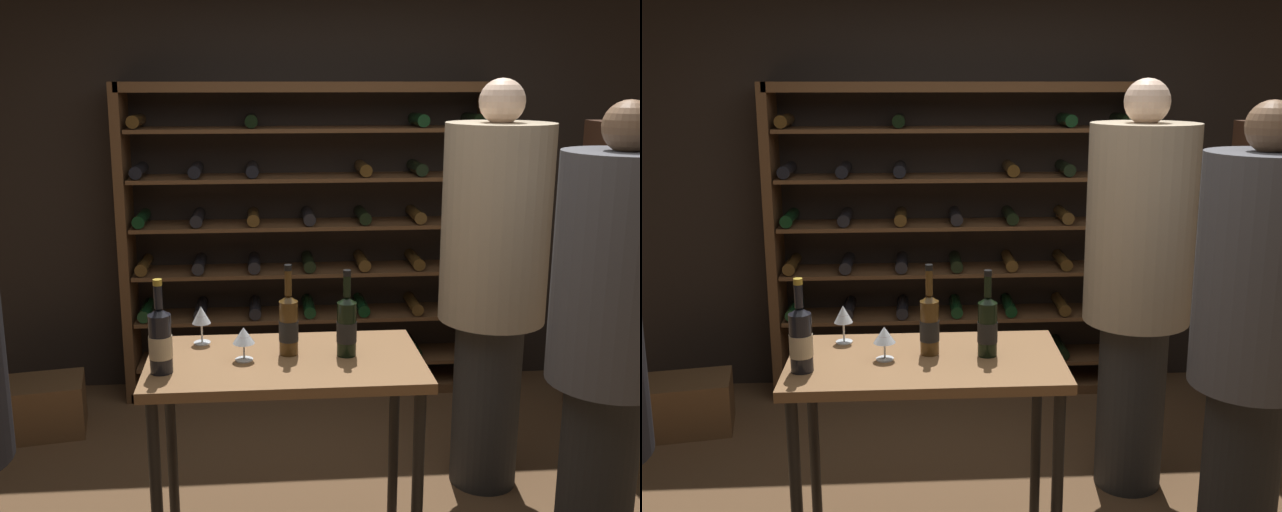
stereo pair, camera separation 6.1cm
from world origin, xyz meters
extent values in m
cube|color=black|center=(0.00, 2.03, 1.35)|extent=(4.90, 0.10, 2.69)
cube|color=brown|center=(-1.21, 1.82, 0.98)|extent=(0.06, 0.32, 1.96)
cube|color=brown|center=(1.03, 1.82, 0.98)|extent=(0.06, 0.32, 1.96)
cube|color=brown|center=(-0.09, 1.82, 1.93)|extent=(2.24, 0.32, 0.06)
cube|color=brown|center=(-0.09, 1.82, 0.03)|extent=(2.24, 0.32, 0.06)
cube|color=brown|center=(-0.09, 1.82, 0.21)|extent=(2.16, 0.32, 0.02)
cylinder|color=black|center=(-0.77, 1.82, 0.27)|extent=(0.08, 0.30, 0.08)
cylinder|color=black|center=(-0.09, 1.82, 0.27)|extent=(0.08, 0.30, 0.08)
cylinder|color=#4C3314|center=(0.25, 1.82, 0.27)|extent=(0.08, 0.30, 0.08)
cylinder|color=black|center=(0.59, 1.82, 0.27)|extent=(0.08, 0.30, 0.08)
cube|color=brown|center=(-0.09, 1.82, 0.51)|extent=(2.16, 0.32, 0.02)
cylinder|color=black|center=(-1.11, 1.82, 0.56)|extent=(0.08, 0.30, 0.08)
cylinder|color=black|center=(-0.77, 1.82, 0.56)|extent=(0.08, 0.30, 0.08)
cylinder|color=black|center=(-0.43, 1.82, 0.56)|extent=(0.08, 0.30, 0.08)
cylinder|color=black|center=(-0.09, 1.82, 0.56)|extent=(0.08, 0.30, 0.08)
cylinder|color=black|center=(0.25, 1.82, 0.56)|extent=(0.08, 0.30, 0.08)
cylinder|color=#4C3314|center=(0.59, 1.82, 0.56)|extent=(0.08, 0.30, 0.08)
cylinder|color=black|center=(0.93, 1.82, 0.56)|extent=(0.08, 0.30, 0.08)
cube|color=brown|center=(-0.09, 1.82, 0.80)|extent=(2.16, 0.32, 0.02)
cylinder|color=#4C3314|center=(-1.11, 1.82, 0.85)|extent=(0.08, 0.30, 0.08)
cylinder|color=black|center=(-0.77, 1.82, 0.85)|extent=(0.08, 0.30, 0.08)
cylinder|color=black|center=(-0.43, 1.82, 0.85)|extent=(0.08, 0.30, 0.08)
cylinder|color=black|center=(-0.09, 1.82, 0.85)|extent=(0.08, 0.30, 0.08)
cylinder|color=#4C3314|center=(0.25, 1.82, 0.85)|extent=(0.08, 0.30, 0.08)
cylinder|color=#4C3314|center=(0.59, 1.82, 0.85)|extent=(0.08, 0.30, 0.08)
cylinder|color=#4C3314|center=(0.93, 1.82, 0.85)|extent=(0.08, 0.30, 0.08)
cube|color=brown|center=(-0.09, 1.82, 1.09)|extent=(2.16, 0.32, 0.02)
cylinder|color=black|center=(-1.11, 1.82, 1.15)|extent=(0.08, 0.30, 0.08)
cylinder|color=black|center=(-0.77, 1.82, 1.15)|extent=(0.08, 0.30, 0.08)
cylinder|color=#4C3314|center=(-0.43, 1.82, 1.15)|extent=(0.08, 0.30, 0.08)
cylinder|color=black|center=(-0.09, 1.82, 1.15)|extent=(0.08, 0.30, 0.08)
cylinder|color=black|center=(0.25, 1.82, 1.15)|extent=(0.08, 0.30, 0.08)
cylinder|color=#4C3314|center=(0.59, 1.82, 1.15)|extent=(0.08, 0.30, 0.08)
cylinder|color=#4C3314|center=(0.93, 1.82, 1.15)|extent=(0.08, 0.30, 0.08)
cube|color=brown|center=(-0.09, 1.82, 1.39)|extent=(2.16, 0.32, 0.02)
cylinder|color=black|center=(-1.11, 1.82, 1.44)|extent=(0.08, 0.30, 0.08)
cylinder|color=black|center=(-0.77, 1.82, 1.44)|extent=(0.08, 0.30, 0.08)
cylinder|color=black|center=(-0.43, 1.82, 1.44)|extent=(0.08, 0.30, 0.08)
cylinder|color=#4C3314|center=(0.25, 1.82, 1.44)|extent=(0.08, 0.30, 0.08)
cylinder|color=black|center=(0.59, 1.82, 1.44)|extent=(0.08, 0.30, 0.08)
cylinder|color=black|center=(0.93, 1.82, 1.44)|extent=(0.08, 0.30, 0.08)
cube|color=brown|center=(-0.09, 1.82, 1.68)|extent=(2.16, 0.32, 0.02)
cylinder|color=#4C3314|center=(-1.11, 1.82, 1.74)|extent=(0.08, 0.30, 0.08)
cylinder|color=black|center=(-0.43, 1.82, 1.74)|extent=(0.08, 0.30, 0.08)
cylinder|color=black|center=(0.59, 1.82, 1.74)|extent=(0.08, 0.30, 0.08)
cylinder|color=black|center=(0.93, 1.82, 1.74)|extent=(0.08, 0.30, 0.08)
cube|color=brown|center=(-0.31, -0.05, 0.91)|extent=(1.05, 0.59, 0.04)
cylinder|color=black|center=(-0.79, -0.30, 0.45)|extent=(0.04, 0.04, 0.89)
cylinder|color=black|center=(0.17, -0.30, 0.45)|extent=(0.04, 0.04, 0.89)
cylinder|color=black|center=(-0.79, 0.19, 0.45)|extent=(0.04, 0.04, 0.89)
cylinder|color=black|center=(0.17, 0.19, 0.45)|extent=(0.04, 0.04, 0.89)
cylinder|color=black|center=(0.94, -0.12, 0.41)|extent=(0.30, 0.30, 0.83)
cylinder|color=#4C4C51|center=(0.94, -0.12, 1.28)|extent=(0.47, 0.47, 0.90)
sphere|color=brown|center=(0.94, -0.12, 1.81)|extent=(0.19, 0.19, 0.19)
cylinder|color=#2B2B2B|center=(0.70, 0.59, 0.43)|extent=(0.33, 0.33, 0.86)
cylinder|color=tan|center=(0.70, 0.59, 1.32)|extent=(0.50, 0.50, 0.93)
sphere|color=beige|center=(0.70, 0.59, 1.88)|extent=(0.21, 0.21, 0.21)
cube|color=brown|center=(-1.66, 1.32, 0.15)|extent=(0.53, 0.42, 0.31)
cube|color=#4C2D1E|center=(1.71, 1.30, 0.88)|extent=(0.44, 0.36, 1.75)
cylinder|color=black|center=(-0.07, -0.04, 1.04)|extent=(0.08, 0.08, 0.21)
cone|color=black|center=(-0.07, -0.04, 1.16)|extent=(0.08, 0.08, 0.03)
cylinder|color=black|center=(-0.07, -0.04, 1.21)|extent=(0.03, 0.03, 0.08)
cylinder|color=black|center=(-0.07, -0.04, 1.26)|extent=(0.03, 0.03, 0.02)
cylinder|color=black|center=(-0.07, -0.04, 1.03)|extent=(0.08, 0.08, 0.08)
cylinder|color=black|center=(-0.76, -0.15, 1.04)|extent=(0.08, 0.08, 0.22)
cone|color=black|center=(-0.76, -0.15, 1.17)|extent=(0.08, 0.08, 0.03)
cylinder|color=black|center=(-0.76, -0.15, 1.22)|extent=(0.03, 0.03, 0.09)
cylinder|color=#B7932D|center=(-0.76, -0.15, 1.28)|extent=(0.03, 0.03, 0.02)
cylinder|color=#C6B28C|center=(-0.76, -0.15, 1.03)|extent=(0.09, 0.09, 0.08)
cylinder|color=#4C3314|center=(-0.29, -0.01, 1.04)|extent=(0.07, 0.07, 0.21)
cone|color=#4C3314|center=(-0.29, -0.01, 1.16)|extent=(0.07, 0.07, 0.03)
cylinder|color=#4C3314|center=(-0.29, -0.01, 1.22)|extent=(0.03, 0.03, 0.10)
cylinder|color=black|center=(-0.29, -0.01, 1.28)|extent=(0.03, 0.03, 0.02)
cylinder|color=black|center=(-0.29, -0.01, 1.03)|extent=(0.08, 0.08, 0.08)
cylinder|color=silver|center=(-0.64, 0.14, 0.94)|extent=(0.07, 0.07, 0.00)
cylinder|color=silver|center=(-0.64, 0.14, 0.98)|extent=(0.01, 0.01, 0.08)
cone|color=silver|center=(-0.64, 0.14, 1.06)|extent=(0.08, 0.08, 0.07)
cylinder|color=#590A14|center=(-0.64, 0.14, 1.04)|extent=(0.04, 0.04, 0.02)
cylinder|color=silver|center=(-0.47, -0.06, 0.94)|extent=(0.07, 0.07, 0.00)
cylinder|color=silver|center=(-0.47, -0.06, 0.97)|extent=(0.01, 0.01, 0.06)
cone|color=silver|center=(-0.47, -0.06, 1.03)|extent=(0.08, 0.08, 0.06)
cylinder|color=#590A14|center=(-0.47, -0.06, 1.02)|extent=(0.05, 0.05, 0.02)
camera|label=1|loc=(-0.40, -2.75, 1.98)|focal=41.96mm
camera|label=2|loc=(-0.34, -2.76, 1.98)|focal=41.96mm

